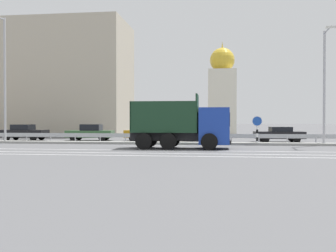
# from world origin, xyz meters

# --- Properties ---
(ground_plane) EXTENTS (320.00, 320.00, 0.00)m
(ground_plane) POSITION_xyz_m (0.00, 0.00, 0.00)
(ground_plane) COLOR #565659
(lane_strip_0) EXTENTS (61.39, 0.16, 0.01)m
(lane_strip_0) POSITION_xyz_m (1.75, -3.53, 0.00)
(lane_strip_0) COLOR silver
(lane_strip_0) RESTS_ON ground_plane
(lane_strip_1) EXTENTS (61.39, 0.16, 0.01)m
(lane_strip_1) POSITION_xyz_m (1.75, -5.62, 0.00)
(lane_strip_1) COLOR silver
(lane_strip_1) RESTS_ON ground_plane
(lane_strip_2) EXTENTS (61.39, 0.16, 0.01)m
(lane_strip_2) POSITION_xyz_m (1.75, -7.18, 0.00)
(lane_strip_2) COLOR silver
(lane_strip_2) RESTS_ON ground_plane
(median_island) EXTENTS (33.76, 1.10, 0.18)m
(median_island) POSITION_xyz_m (0.00, 2.47, 0.09)
(median_island) COLOR gray
(median_island) RESTS_ON ground_plane
(median_guardrail) EXTENTS (61.39, 0.09, 0.78)m
(median_guardrail) POSITION_xyz_m (0.00, 3.55, 0.57)
(median_guardrail) COLOR #9EA0A5
(median_guardrail) RESTS_ON ground_plane
(dump_truck) EXTENTS (6.46, 2.67, 3.51)m
(dump_truck) POSITION_xyz_m (2.62, -1.72, 1.33)
(dump_truck) COLOR #19389E
(dump_truck) RESTS_ON ground_plane
(median_road_sign) EXTENTS (0.73, 0.16, 2.14)m
(median_road_sign) POSITION_xyz_m (7.09, 2.47, 1.12)
(median_road_sign) COLOR white
(median_road_sign) RESTS_ON ground_plane
(street_lamp_0) EXTENTS (0.71, 2.63, 10.00)m
(street_lamp_0) POSITION_xyz_m (-12.70, 2.08, 5.54)
(street_lamp_0) COLOR #ADADB2
(street_lamp_0) RESTS_ON ground_plane
(street_lamp_1) EXTENTS (0.71, 2.47, 8.30)m
(street_lamp_1) POSITION_xyz_m (11.85, 2.39, 4.66)
(street_lamp_1) COLOR #ADADB2
(street_lamp_1) RESTS_ON ground_plane
(parked_car_2) EXTENTS (4.08, 1.86, 1.45)m
(parked_car_2) POSITION_xyz_m (-13.35, 6.61, 0.73)
(parked_car_2) COLOR black
(parked_car_2) RESTS_ON ground_plane
(parked_car_3) EXTENTS (4.23, 2.03, 1.47)m
(parked_car_3) POSITION_xyz_m (-7.18, 6.89, 0.73)
(parked_car_3) COLOR #335B33
(parked_car_3) RESTS_ON ground_plane
(parked_car_4) EXTENTS (4.37, 2.07, 1.46)m
(parked_car_4) POSITION_xyz_m (-1.70, 6.65, 0.74)
(parked_car_4) COLOR #B27A14
(parked_car_4) RESTS_ON ground_plane
(parked_car_5) EXTENTS (4.01, 1.87, 1.49)m
(parked_car_5) POSITION_xyz_m (3.21, 6.49, 0.75)
(parked_car_5) COLOR #A3A3A8
(parked_car_5) RESTS_ON ground_plane
(parked_car_6) EXTENTS (4.16, 2.12, 1.29)m
(parked_car_6) POSITION_xyz_m (9.29, 6.62, 0.67)
(parked_car_6) COLOR black
(parked_car_6) RESTS_ON ground_plane
(background_building_0) EXTENTS (14.77, 9.01, 13.55)m
(background_building_0) POSITION_xyz_m (-14.10, 18.65, 6.77)
(background_building_0) COLOR #B7AD99
(background_building_0) RESTS_ON ground_plane
(church_tower) EXTENTS (3.60, 3.60, 12.20)m
(church_tower) POSITION_xyz_m (4.69, 24.98, 5.52)
(church_tower) COLOR silver
(church_tower) RESTS_ON ground_plane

